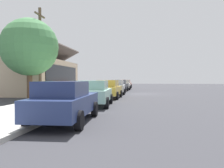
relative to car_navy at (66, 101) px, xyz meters
The scene contains 13 objects.
ground_plane 18.52m from the car_navy, ahead, with size 120.00×120.00×0.00m, color #38383D.
sidewalk_curb 18.50m from the car_navy, ahead, with size 60.00×4.20×0.16m, color #B2AFA8.
car_navy is the anchor object (origin of this frame).
car_seafoam 5.66m from the car_navy, ahead, with size 4.54×2.23×1.59m.
car_mustard 11.55m from the car_navy, ahead, with size 4.35×2.11×1.59m.
car_silver 17.56m from the car_navy, ahead, with size 4.40×2.14×1.59m.
car_charcoal 22.90m from the car_navy, ahead, with size 4.73×2.24×1.59m.
car_ivory 28.75m from the car_navy, ahead, with size 4.34×1.98×1.59m.
car_coral 34.80m from the car_navy, ahead, with size 4.48×2.26×1.59m.
storefront_building 19.71m from the car_navy, 27.65° to the left, with size 13.19×6.49×5.60m.
shade_tree 11.61m from the car_navy, 33.05° to the left, with size 4.62×4.62×6.56m.
utility_pole_wooden 11.53m from the car_navy, 28.81° to the left, with size 1.80×0.24×7.50m.
fire_hydrant_red 29.78m from the car_navy, ahead, with size 0.22×0.22×0.71m.
Camera 1 is at (-27.08, -0.05, 1.67)m, focal length 37.97 mm.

